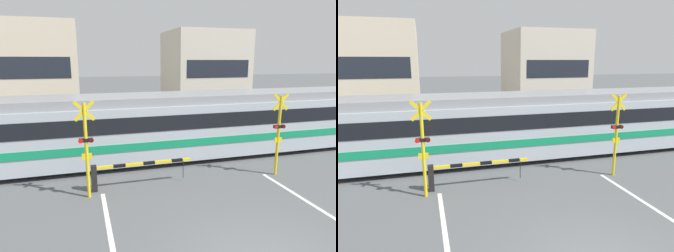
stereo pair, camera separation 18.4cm
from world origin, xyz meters
The scene contains 9 objects.
rail_track_near centered at (0.00, 7.47, 0.04)m, with size 50.00×0.10×0.08m.
rail_track_far centered at (0.00, 8.91, 0.04)m, with size 50.00×0.10×0.08m.
commuter_train centered at (2.33, 8.19, 1.61)m, with size 19.60×3.00×3.00m.
crossing_barrier_near centered at (-2.45, 5.29, 0.67)m, with size 3.68×0.20×0.95m.
crossing_barrier_far centered at (2.45, 10.87, 0.67)m, with size 3.68×0.20×0.95m.
crossing_signal_left centered at (-3.64, 4.87, 1.82)m, with size 0.68×0.15×3.29m.
crossing_signal_right centered at (3.64, 4.87, 1.82)m, with size 0.68×0.15×3.29m.
building_left_of_street centered at (-6.74, 20.37, 3.64)m, with size 5.90×6.05×7.29m.
building_right_of_street centered at (6.98, 20.37, 3.48)m, with size 6.37×6.05×6.97m.
Camera 1 is at (-3.71, -4.85, 4.53)m, focal length 32.00 mm.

